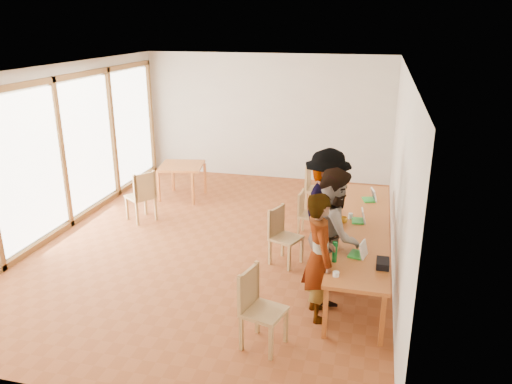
# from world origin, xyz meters

# --- Properties ---
(ground) EXTENTS (8.00, 8.00, 0.00)m
(ground) POSITION_xyz_m (0.00, 0.00, 0.00)
(ground) COLOR brown
(ground) RESTS_ON ground
(wall_back) EXTENTS (6.00, 0.10, 3.00)m
(wall_back) POSITION_xyz_m (0.00, 4.00, 1.50)
(wall_back) COLOR beige
(wall_back) RESTS_ON ground
(wall_front) EXTENTS (6.00, 0.10, 3.00)m
(wall_front) POSITION_xyz_m (0.00, -4.00, 1.50)
(wall_front) COLOR beige
(wall_front) RESTS_ON ground
(wall_right) EXTENTS (0.10, 8.00, 3.00)m
(wall_right) POSITION_xyz_m (3.00, 0.00, 1.50)
(wall_right) COLOR beige
(wall_right) RESTS_ON ground
(window_wall) EXTENTS (0.10, 8.00, 3.00)m
(window_wall) POSITION_xyz_m (-2.96, 0.00, 1.50)
(window_wall) COLOR white
(window_wall) RESTS_ON ground
(ceiling) EXTENTS (6.00, 8.00, 0.04)m
(ceiling) POSITION_xyz_m (0.00, 0.00, 3.02)
(ceiling) COLOR white
(ceiling) RESTS_ON wall_back
(communal_table) EXTENTS (0.80, 4.00, 0.75)m
(communal_table) POSITION_xyz_m (2.50, -0.45, 0.70)
(communal_table) COLOR #C7702C
(communal_table) RESTS_ON ground
(side_table) EXTENTS (0.90, 0.90, 0.75)m
(side_table) POSITION_xyz_m (-1.46, 2.03, 0.67)
(side_table) COLOR #C7702C
(side_table) RESTS_ON ground
(chair_near) EXTENTS (0.56, 0.56, 0.52)m
(chair_near) POSITION_xyz_m (1.37, -2.70, 0.60)
(chair_near) COLOR tan
(chair_near) RESTS_ON ground
(chair_mid) EXTENTS (0.56, 0.56, 0.49)m
(chair_mid) POSITION_xyz_m (1.24, -0.50, 0.57)
(chair_mid) COLOR tan
(chair_mid) RESTS_ON ground
(chair_far) EXTENTS (0.42, 0.42, 0.44)m
(chair_far) POSITION_xyz_m (1.46, 0.64, 0.51)
(chair_far) COLOR tan
(chair_far) RESTS_ON ground
(chair_empty) EXTENTS (0.48, 0.48, 0.52)m
(chair_empty) POSITION_xyz_m (1.42, 1.91, 0.59)
(chair_empty) COLOR tan
(chair_empty) RESTS_ON ground
(chair_spare) EXTENTS (0.66, 0.66, 0.54)m
(chair_spare) POSITION_xyz_m (-1.67, 0.55, 0.62)
(chair_spare) COLOR tan
(chair_spare) RESTS_ON ground
(person_near) EXTENTS (0.62, 0.74, 1.73)m
(person_near) POSITION_xyz_m (2.01, -1.92, 0.86)
(person_near) COLOR gray
(person_near) RESTS_ON ground
(person_mid) EXTENTS (0.77, 0.96, 1.88)m
(person_mid) POSITION_xyz_m (2.14, -1.31, 0.94)
(person_mid) COLOR gray
(person_mid) RESTS_ON ground
(person_far) EXTENTS (0.94, 1.36, 1.92)m
(person_far) POSITION_xyz_m (1.94, -0.48, 0.96)
(person_far) COLOR gray
(person_far) RESTS_ON ground
(laptop_near) EXTENTS (0.27, 0.29, 0.21)m
(laptop_near) POSITION_xyz_m (2.51, -1.54, 0.81)
(laptop_near) COLOR green
(laptop_near) RESTS_ON communal_table
(laptop_mid) EXTENTS (0.23, 0.26, 0.21)m
(laptop_mid) POSITION_xyz_m (2.46, -0.32, 0.81)
(laptop_mid) COLOR green
(laptop_mid) RESTS_ON communal_table
(laptop_far) EXTENTS (0.27, 0.29, 0.21)m
(laptop_far) POSITION_xyz_m (2.59, 0.71, 0.81)
(laptop_far) COLOR green
(laptop_far) RESTS_ON communal_table
(yellow_mug) EXTENTS (0.13, 0.13, 0.09)m
(yellow_mug) POSITION_xyz_m (2.21, -0.43, 0.80)
(yellow_mug) COLOR orange
(yellow_mug) RESTS_ON communal_table
(green_bottle) EXTENTS (0.07, 0.07, 0.28)m
(green_bottle) POSITION_xyz_m (2.19, -1.79, 0.89)
(green_bottle) COLOR #136528
(green_bottle) RESTS_ON communal_table
(clear_glass) EXTENTS (0.07, 0.07, 0.09)m
(clear_glass) POSITION_xyz_m (2.30, -0.23, 0.80)
(clear_glass) COLOR silver
(clear_glass) RESTS_ON communal_table
(condiment_cup) EXTENTS (0.08, 0.08, 0.06)m
(condiment_cup) POSITION_xyz_m (2.25, -2.17, 0.78)
(condiment_cup) COLOR white
(condiment_cup) RESTS_ON communal_table
(pink_phone) EXTENTS (0.05, 0.10, 0.01)m
(pink_phone) POSITION_xyz_m (2.80, -1.68, 0.76)
(pink_phone) COLOR #CC3050
(pink_phone) RESTS_ON communal_table
(black_pouch) EXTENTS (0.16, 0.26, 0.09)m
(black_pouch) POSITION_xyz_m (2.81, -1.78, 0.80)
(black_pouch) COLOR black
(black_pouch) RESTS_ON communal_table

